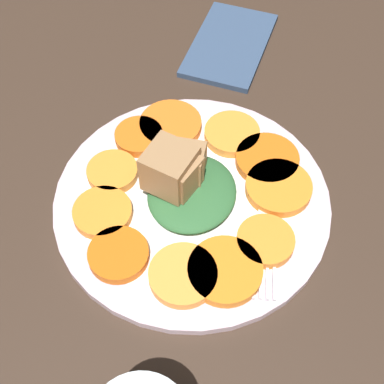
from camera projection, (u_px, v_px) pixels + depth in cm
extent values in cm
cube|color=#38281E|center=(192.00, 208.00, 58.76)|extent=(120.00, 120.00, 2.00)
cylinder|color=silver|center=(192.00, 201.00, 57.54)|extent=(29.60, 29.60, 1.00)
cylinder|color=white|center=(192.00, 200.00, 57.50)|extent=(23.68, 23.68, 1.00)
cylinder|color=orange|center=(171.00, 125.00, 62.34)|extent=(7.25, 7.25, 1.09)
cylinder|color=orange|center=(139.00, 136.00, 61.32)|extent=(5.53, 5.53, 1.09)
cylinder|color=orange|center=(113.00, 170.00, 58.49)|extent=(5.57, 5.57, 1.09)
cylinder|color=orange|center=(103.00, 213.00, 55.29)|extent=(6.15, 6.15, 1.09)
cylinder|color=#D35E12|center=(119.00, 255.00, 52.44)|extent=(6.04, 6.04, 1.09)
cylinder|color=#F99438|center=(183.00, 275.00, 51.16)|extent=(6.67, 6.67, 1.09)
cylinder|color=orange|center=(225.00, 271.00, 51.42)|extent=(7.31, 7.31, 1.09)
cylinder|color=orange|center=(265.00, 241.00, 53.33)|extent=(5.84, 5.84, 1.09)
cylinder|color=orange|center=(279.00, 187.00, 57.13)|extent=(7.14, 7.14, 1.09)
cylinder|color=orange|center=(267.00, 160.00, 59.35)|extent=(7.06, 7.06, 1.09)
cylinder|color=orange|center=(232.00, 134.00, 61.55)|extent=(6.40, 6.40, 1.09)
ellipsoid|color=#2D6033|center=(192.00, 193.00, 56.34)|extent=(10.36, 9.32, 1.73)
cube|color=#9E754C|center=(170.00, 167.00, 54.28)|extent=(5.41, 5.41, 4.66)
cube|color=#9E754C|center=(179.00, 172.00, 54.44)|extent=(4.70, 4.70, 3.82)
cube|color=#9E754C|center=(188.00, 162.00, 55.44)|extent=(3.88, 3.88, 3.46)
cube|color=silver|center=(263.00, 196.00, 56.89)|extent=(11.57, 4.06, 0.40)
cube|color=silver|center=(264.00, 250.00, 53.12)|extent=(1.96, 2.60, 0.40)
cube|color=silver|center=(274.00, 278.00, 51.34)|extent=(4.53, 1.48, 0.40)
cube|color=silver|center=(267.00, 278.00, 51.37)|extent=(4.53, 1.48, 0.40)
cube|color=silver|center=(260.00, 277.00, 51.40)|extent=(4.53, 1.48, 0.40)
cube|color=silver|center=(253.00, 277.00, 51.43)|extent=(4.53, 1.48, 0.40)
cube|color=#334766|center=(230.00, 45.00, 72.47)|extent=(15.87, 9.52, 0.80)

